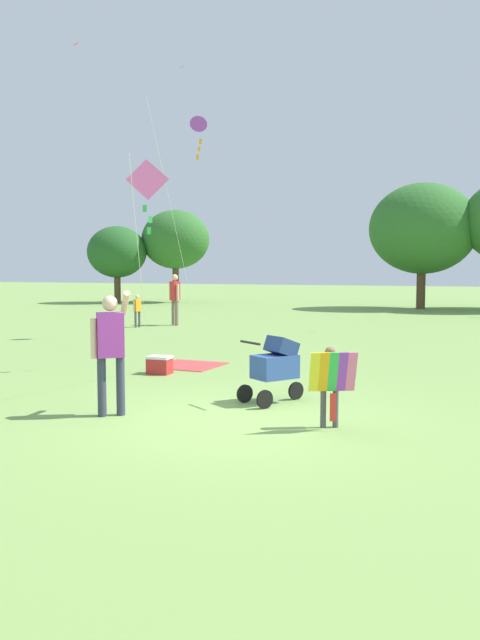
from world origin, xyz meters
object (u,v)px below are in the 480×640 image
(kite_adult_black, at_px, (147,187))
(cooler_box, at_px, (160,365))
(person_sitting_far, at_px, (137,308))
(picnic_blanket, at_px, (189,365))
(person_adult_flyer, at_px, (110,344))
(stroller, at_px, (276,363))
(person_red_shirt, at_px, (175,295))
(kite_orange_delta, at_px, (198,129))
(child_with_butterfly_kite, at_px, (330,379))

(kite_adult_black, height_order, cooler_box, kite_adult_black)
(person_sitting_far, bearing_deg, kite_adult_black, -61.03)
(cooler_box, bearing_deg, picnic_blanket, 83.59)
(person_adult_flyer, relative_size, person_sitting_far, 1.60)
(stroller, bearing_deg, person_red_shirt, 121.00)
(kite_adult_black, distance_m, person_red_shirt, 10.20)
(person_adult_flyer, distance_m, stroller, 2.55)
(person_sitting_far, bearing_deg, stroller, -53.05)
(kite_adult_black, xyz_separation_m, kite_orange_delta, (-1.28, 5.76, 2.33))
(person_adult_flyer, bearing_deg, person_sitting_far, 115.99)
(kite_orange_delta, distance_m, person_red_shirt, 6.42)
(person_sitting_far, distance_m, cooler_box, 9.78)
(kite_adult_black, bearing_deg, picnic_blanket, 56.24)
(person_red_shirt, bearing_deg, kite_orange_delta, -56.12)
(child_with_butterfly_kite, distance_m, person_red_shirt, 14.98)
(kite_adult_black, xyz_separation_m, picnic_blanket, (0.53, 0.79, -3.64))
(person_adult_flyer, bearing_deg, cooler_box, 104.77)
(kite_adult_black, distance_m, person_sitting_far, 9.74)
(person_adult_flyer, height_order, picnic_blanket, person_adult_flyer)
(child_with_butterfly_kite, height_order, stroller, child_with_butterfly_kite)
(person_sitting_far, bearing_deg, child_with_butterfly_kite, -52.70)
(kite_adult_black, bearing_deg, person_sitting_far, 118.97)
(person_red_shirt, bearing_deg, child_with_butterfly_kite, -57.99)
(person_red_shirt, bearing_deg, picnic_blanket, -63.91)
(kite_adult_black, xyz_separation_m, person_red_shirt, (-3.58, 9.20, -2.59))
(stroller, bearing_deg, picnic_blanket, 132.42)
(person_red_shirt, xyz_separation_m, cooler_box, (3.99, -9.54, -0.88))
(kite_adult_black, relative_size, kite_orange_delta, 0.67)
(person_adult_flyer, xyz_separation_m, person_sitting_far, (-5.80, 11.89, -0.37))
(stroller, bearing_deg, child_with_butterfly_kite, -50.06)
(stroller, relative_size, person_sitting_far, 0.94)
(kite_adult_black, relative_size, person_red_shirt, 2.37)
(person_red_shirt, bearing_deg, kite_adult_black, -68.71)
(person_adult_flyer, relative_size, person_red_shirt, 0.99)
(person_sitting_far, bearing_deg, cooler_box, -59.95)
(cooler_box, bearing_deg, person_sitting_far, 120.05)
(picnic_blanket, bearing_deg, child_with_butterfly_kite, -48.32)
(picnic_blanket, bearing_deg, cooler_box, -96.41)
(person_adult_flyer, distance_m, person_sitting_far, 13.24)
(child_with_butterfly_kite, distance_m, kite_adult_black, 6.34)
(child_with_butterfly_kite, relative_size, kite_orange_delta, 0.17)
(kite_adult_black, bearing_deg, cooler_box, -40.70)
(child_with_butterfly_kite, distance_m, person_sitting_far, 14.59)
(kite_orange_delta, relative_size, person_red_shirt, 3.53)
(person_adult_flyer, height_order, stroller, person_adult_flyer)
(stroller, height_order, kite_adult_black, kite_adult_black)
(kite_adult_black, height_order, person_sitting_far, kite_adult_black)
(person_adult_flyer, xyz_separation_m, kite_orange_delta, (-2.59, 9.55, 4.95))
(stroller, xyz_separation_m, person_red_shirt, (-6.84, 11.39, 0.45))
(kite_adult_black, distance_m, kite_orange_delta, 6.35)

